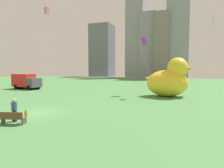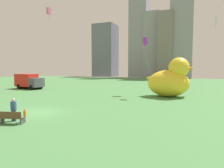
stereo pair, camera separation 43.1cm
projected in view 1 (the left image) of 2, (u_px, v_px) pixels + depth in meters
ground_plane at (37, 113)px, 17.28m from camera, size 140.00×140.00×0.00m
park_bench at (12, 118)px, 13.63m from camera, size 1.69×0.87×0.90m
person_adult at (14, 109)px, 14.42m from camera, size 0.41×0.41×1.69m
person_child at (26, 115)px, 14.20m from camera, size 0.23×0.23×0.96m
giant_inflatable_duck at (169, 80)px, 27.30m from camera, size 6.50×4.17×5.38m
box_truck at (26, 81)px, 37.54m from camera, size 6.27×3.15×2.85m
city_skyline at (141, 41)px, 87.91m from camera, size 45.51×15.05×38.86m
kite_purple at (144, 42)px, 29.88m from camera, size 2.60×2.59×8.62m
kite_pink at (47, 11)px, 34.00m from camera, size 0.98×1.18×14.45m
kite_green at (213, 22)px, 31.17m from camera, size 1.15×1.30×12.46m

